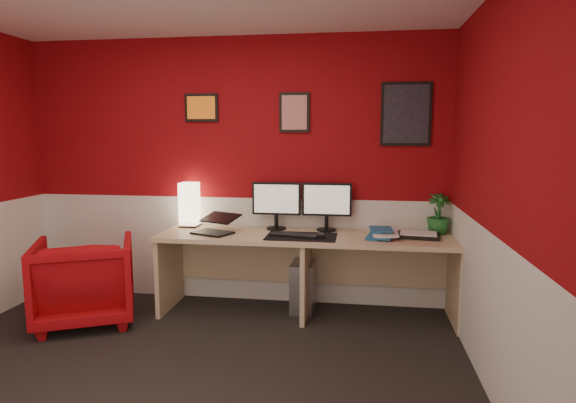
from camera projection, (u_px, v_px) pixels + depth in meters
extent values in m
cube|color=black|center=(167.00, 389.00, 3.08)|extent=(4.00, 3.50, 0.01)
cube|color=maroon|center=(234.00, 172.00, 4.62)|extent=(4.00, 0.01, 2.50)
cube|color=maroon|center=(512.00, 201.00, 2.61)|extent=(0.01, 3.50, 2.50)
cube|color=silver|center=(235.00, 249.00, 4.72)|extent=(4.00, 0.01, 1.00)
cube|color=silver|center=(502.00, 333.00, 2.72)|extent=(0.01, 3.50, 1.00)
cube|color=tan|center=(306.00, 275.00, 4.30)|extent=(2.60, 0.65, 0.73)
cube|color=#FFE5B2|center=(189.00, 206.00, 4.60)|extent=(0.16, 0.16, 0.40)
cube|color=black|center=(212.00, 222.00, 4.28)|extent=(0.39, 0.34, 0.22)
cube|color=black|center=(276.00, 198.00, 4.46)|extent=(0.45, 0.06, 0.58)
cube|color=black|center=(327.00, 199.00, 4.40)|extent=(0.45, 0.06, 0.58)
cube|color=black|center=(301.00, 236.00, 4.17)|extent=(0.60, 0.38, 0.01)
cube|color=black|center=(294.00, 235.00, 4.18)|extent=(0.44, 0.22, 0.02)
cube|color=black|center=(320.00, 235.00, 4.12)|extent=(0.06, 0.10, 0.03)
imported|color=#206092|center=(367.00, 236.00, 4.15)|extent=(0.26, 0.32, 0.03)
imported|color=silver|center=(372.00, 233.00, 4.12)|extent=(0.22, 0.29, 0.02)
imported|color=#206092|center=(370.00, 229.00, 4.17)|extent=(0.20, 0.26, 0.02)
cube|color=black|center=(418.00, 236.00, 4.14)|extent=(0.38, 0.29, 0.03)
imported|color=#19591E|center=(439.00, 214.00, 4.26)|extent=(0.22, 0.22, 0.36)
cube|color=#99999E|center=(304.00, 285.00, 4.49)|extent=(0.21, 0.45, 0.45)
imported|color=#B0070C|center=(85.00, 280.00, 4.15)|extent=(1.05, 1.06, 0.73)
cube|color=orange|center=(201.00, 108.00, 4.57)|extent=(0.32, 0.02, 0.26)
cube|color=red|center=(294.00, 112.00, 4.44)|extent=(0.28, 0.02, 0.36)
cube|color=black|center=(406.00, 114.00, 4.30)|extent=(0.44, 0.02, 0.56)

